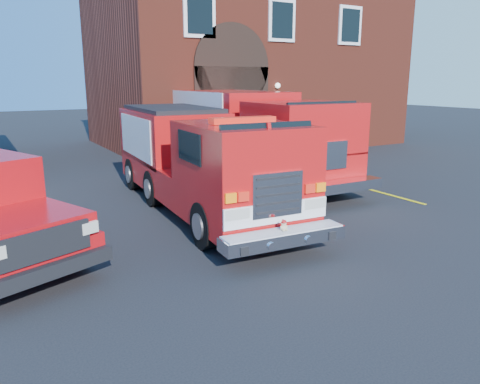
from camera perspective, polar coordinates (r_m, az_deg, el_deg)
ground at (r=10.62m, az=-3.26°, el=-5.52°), size 100.00×100.00×0.00m
parking_stripe_near at (r=15.24m, az=17.29°, el=-0.20°), size 0.12×3.00×0.01m
parking_stripe_mid at (r=17.35m, az=10.05°, el=1.84°), size 0.12×3.00×0.01m
parking_stripe_far at (r=19.70m, az=4.45°, el=3.39°), size 0.12×3.00×0.01m
fire_station at (r=26.64m, az=0.42°, el=15.25°), size 15.20×10.20×8.45m
fire_engine at (r=12.60m, az=-5.12°, el=4.04°), size 2.97×8.87×2.69m
secondary_truck at (r=16.73m, az=1.07°, el=7.36°), size 3.12×9.45×3.04m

